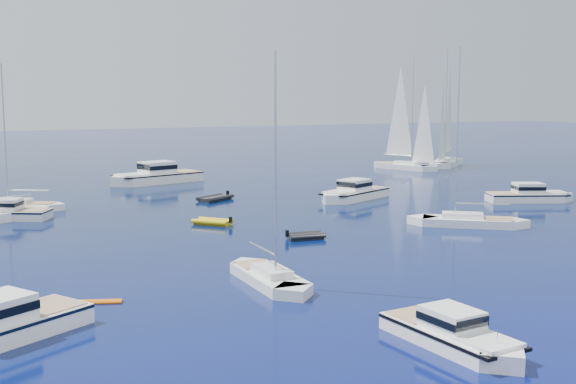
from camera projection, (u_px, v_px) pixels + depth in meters
name	position (u px, v px, depth m)	size (l,w,h in m)	color
ground	(456.00, 279.00, 40.73)	(400.00, 400.00, 0.00)	navy
motor_cruiser_near	(454.00, 347.00, 29.75)	(2.39, 7.82, 2.05)	white
motor_cruiser_centre	(353.00, 200.00, 72.23)	(3.07, 10.04, 2.63)	white
motor_cruiser_far_r	(529.00, 202.00, 70.79)	(2.79, 9.13, 2.40)	silver
motor_cruiser_far_l	(3.00, 219.00, 60.70)	(2.63, 8.60, 2.26)	silver
motor_cruiser_distant	(156.00, 183.00, 85.90)	(3.87, 12.66, 3.32)	white
sailboat_fore	(269.00, 283.00, 39.91)	(2.34, 9.01, 13.25)	silver
sailboat_mid_r	(467.00, 226.00, 57.51)	(2.62, 10.08, 14.82)	white
sailboat_sails_r	(405.00, 169.00, 102.46)	(2.97, 11.42, 16.78)	white
sailboat_far_l	(18.00, 210.00, 65.80)	(2.45, 9.41, 13.83)	white
sailboat_sails_far	(446.00, 166.00, 107.44)	(3.18, 12.21, 17.95)	white
tender_yellow	(213.00, 225.00, 58.13)	(1.84, 3.29, 0.95)	gold
tender_grey_near	(306.00, 239.00, 52.29)	(1.65, 2.86, 0.95)	black
tender_grey_far	(215.00, 200.00, 71.78)	(2.20, 4.08, 0.95)	black
kayak_orange	(90.00, 303.00, 36.04)	(0.56, 3.22, 0.30)	orange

